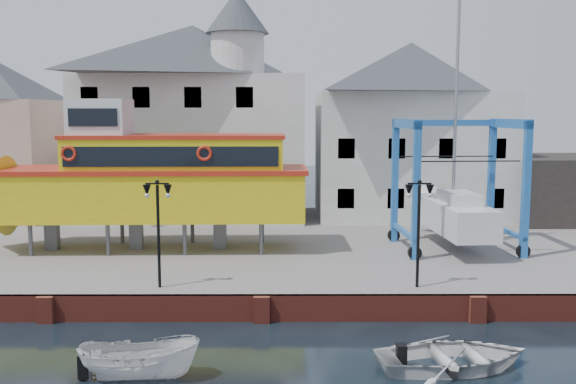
{
  "coord_description": "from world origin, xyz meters",
  "views": [
    {
      "loc": [
        0.9,
        -23.04,
        7.76
      ],
      "look_at": [
        1.0,
        7.0,
        4.0
      ],
      "focal_mm": 40.0,
      "sensor_mm": 36.0,
      "label": 1
    }
  ],
  "objects": [
    {
      "name": "ground",
      "position": [
        0.0,
        0.0,
        0.0
      ],
      "size": [
        140.0,
        140.0,
        0.0
      ],
      "primitive_type": "plane",
      "color": "black",
      "rests_on": "ground"
    },
    {
      "name": "hardstanding",
      "position": [
        0.0,
        11.0,
        0.5
      ],
      "size": [
        44.0,
        22.0,
        1.0
      ],
      "primitive_type": "cube",
      "color": "slate",
      "rests_on": "ground"
    },
    {
      "name": "quay_wall",
      "position": [
        -0.0,
        0.1,
        0.5
      ],
      "size": [
        44.0,
        0.47,
        1.0
      ],
      "color": "maroon",
      "rests_on": "ground"
    },
    {
      "name": "building_white_main",
      "position": [
        -4.87,
        18.39,
        7.34
      ],
      "size": [
        14.0,
        8.3,
        14.0
      ],
      "color": "white",
      "rests_on": "hardstanding"
    },
    {
      "name": "building_white_right",
      "position": [
        9.0,
        19.0,
        6.6
      ],
      "size": [
        12.0,
        8.0,
        11.2
      ],
      "color": "white",
      "rests_on": "hardstanding"
    },
    {
      "name": "shed_dark",
      "position": [
        19.0,
        17.0,
        3.0
      ],
      "size": [
        8.0,
        7.0,
        4.0
      ],
      "primitive_type": "cube",
      "color": "black",
      "rests_on": "hardstanding"
    },
    {
      "name": "lamp_post_left",
      "position": [
        -4.0,
        1.2,
        4.17
      ],
      "size": [
        1.12,
        0.32,
        4.2
      ],
      "color": "black",
      "rests_on": "hardstanding"
    },
    {
      "name": "lamp_post_right",
      "position": [
        6.0,
        1.2,
        4.17
      ],
      "size": [
        1.12,
        0.32,
        4.2
      ],
      "color": "black",
      "rests_on": "hardstanding"
    },
    {
      "name": "tour_boat",
      "position": [
        -6.48,
        8.23,
        4.48
      ],
      "size": [
        17.01,
        4.41,
        7.37
      ],
      "rotation": [
        0.0,
        0.0,
        0.02
      ],
      "color": "#59595E",
      "rests_on": "hardstanding"
    },
    {
      "name": "travel_lift",
      "position": [
        9.21,
        8.87,
        3.07
      ],
      "size": [
        6.04,
        8.29,
        12.35
      ],
      "rotation": [
        0.0,
        0.0,
        0.06
      ],
      "color": "#2165AE",
      "rests_on": "hardstanding"
    },
    {
      "name": "motorboat_a",
      "position": [
        -3.38,
        -5.12,
        0.0
      ],
      "size": [
        3.63,
        1.53,
        1.38
      ],
      "primitive_type": "imported",
      "rotation": [
        0.0,
        0.0,
        1.62
      ],
      "color": "silver",
      "rests_on": "ground"
    },
    {
      "name": "motorboat_b",
      "position": [
        6.01,
        -4.34,
        0.0
      ],
      "size": [
        5.14,
        4.01,
        0.97
      ],
      "primitive_type": "imported",
      "rotation": [
        0.0,
        0.0,
        1.72
      ],
      "color": "silver",
      "rests_on": "ground"
    }
  ]
}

